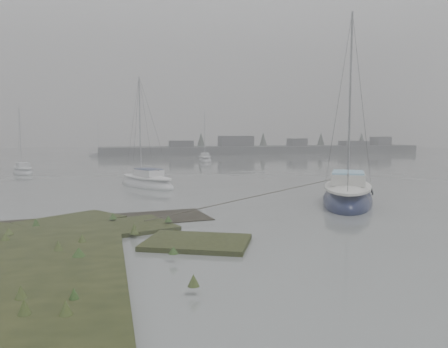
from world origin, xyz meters
TOP-DOWN VIEW (x-y plane):
  - ground at (0.00, 30.00)m, footprint 160.00×160.00m
  - far_shoreline at (26.84, 61.90)m, footprint 60.00×8.00m
  - sailboat_main at (10.24, 6.18)m, footprint 6.38×8.24m
  - sailboat_white at (0.23, 16.31)m, footprint 4.55×6.21m
  - sailboat_far_a at (-10.26, 29.78)m, footprint 3.10×5.00m
  - sailboat_far_b at (10.32, 42.90)m, footprint 2.47×5.36m
  - sailboat_far_c at (-3.35, 59.43)m, footprint 4.47×1.82m

SIDE VIEW (x-z plane):
  - ground at x=0.00m, z-range 0.00..0.00m
  - sailboat_far_c at x=-3.35m, z-range -2.89..3.27m
  - sailboat_far_a at x=-10.26m, z-range -3.15..3.56m
  - sailboat_far_b at x=10.32m, z-range -3.42..3.87m
  - sailboat_white at x=0.23m, z-range -3.96..4.49m
  - sailboat_main at x=10.24m, z-range -5.31..6.01m
  - far_shoreline at x=26.84m, z-range -1.22..2.93m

